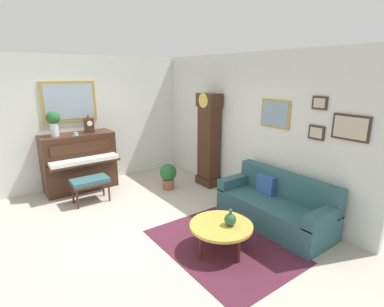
{
  "coord_description": "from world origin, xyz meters",
  "views": [
    {
      "loc": [
        4.03,
        -1.82,
        2.44
      ],
      "look_at": [
        -0.11,
        1.18,
        1.03
      ],
      "focal_mm": 27.67,
      "sensor_mm": 36.0,
      "label": 1
    }
  ],
  "objects_px": {
    "piano": "(79,162)",
    "flower_vase": "(53,121)",
    "piano_bench": "(90,182)",
    "couch": "(276,206)",
    "teacup": "(76,134)",
    "mantel_clock": "(89,124)",
    "green_jug": "(230,220)",
    "potted_plant": "(168,175)",
    "coffee_table": "(221,226)",
    "grandfather_clock": "(209,143)"
  },
  "relations": [
    {
      "from": "green_jug",
      "to": "mantel_clock",
      "type": "bearing_deg",
      "value": -168.53
    },
    {
      "from": "grandfather_clock",
      "to": "potted_plant",
      "type": "distance_m",
      "value": 1.12
    },
    {
      "from": "grandfather_clock",
      "to": "coffee_table",
      "type": "relative_size",
      "value": 2.31
    },
    {
      "from": "grandfather_clock",
      "to": "coffee_table",
      "type": "bearing_deg",
      "value": -34.86
    },
    {
      "from": "piano_bench",
      "to": "flower_vase",
      "type": "xyz_separation_m",
      "value": [
        -0.81,
        -0.36,
        1.12
      ]
    },
    {
      "from": "piano",
      "to": "coffee_table",
      "type": "height_order",
      "value": "piano"
    },
    {
      "from": "piano_bench",
      "to": "grandfather_clock",
      "type": "relative_size",
      "value": 0.34
    },
    {
      "from": "piano",
      "to": "mantel_clock",
      "type": "height_order",
      "value": "mantel_clock"
    },
    {
      "from": "couch",
      "to": "teacup",
      "type": "height_order",
      "value": "teacup"
    },
    {
      "from": "flower_vase",
      "to": "potted_plant",
      "type": "bearing_deg",
      "value": 59.86
    },
    {
      "from": "couch",
      "to": "flower_vase",
      "type": "height_order",
      "value": "flower_vase"
    },
    {
      "from": "mantel_clock",
      "to": "piano_bench",
      "type": "bearing_deg",
      "value": -21.5
    },
    {
      "from": "flower_vase",
      "to": "piano_bench",
      "type": "bearing_deg",
      "value": 24.03
    },
    {
      "from": "couch",
      "to": "flower_vase",
      "type": "relative_size",
      "value": 3.28
    },
    {
      "from": "piano",
      "to": "green_jug",
      "type": "xyz_separation_m",
      "value": [
        3.6,
        1.0,
        -0.13
      ]
    },
    {
      "from": "grandfather_clock",
      "to": "mantel_clock",
      "type": "height_order",
      "value": "grandfather_clock"
    },
    {
      "from": "piano",
      "to": "potted_plant",
      "type": "distance_m",
      "value": 1.9
    },
    {
      "from": "piano_bench",
      "to": "coffee_table",
      "type": "distance_m",
      "value": 2.86
    },
    {
      "from": "piano",
      "to": "green_jug",
      "type": "relative_size",
      "value": 6.0
    },
    {
      "from": "mantel_clock",
      "to": "flower_vase",
      "type": "height_order",
      "value": "flower_vase"
    },
    {
      "from": "grandfather_clock",
      "to": "green_jug",
      "type": "bearing_deg",
      "value": -32.22
    },
    {
      "from": "couch",
      "to": "teacup",
      "type": "bearing_deg",
      "value": -146.51
    },
    {
      "from": "piano_bench",
      "to": "flower_vase",
      "type": "relative_size",
      "value": 1.21
    },
    {
      "from": "piano",
      "to": "teacup",
      "type": "height_order",
      "value": "teacup"
    },
    {
      "from": "teacup",
      "to": "mantel_clock",
      "type": "bearing_deg",
      "value": 112.08
    },
    {
      "from": "piano_bench",
      "to": "couch",
      "type": "distance_m",
      "value": 3.44
    },
    {
      "from": "grandfather_clock",
      "to": "piano",
      "type": "bearing_deg",
      "value": -120.47
    },
    {
      "from": "piano",
      "to": "flower_vase",
      "type": "distance_m",
      "value": 1.0
    },
    {
      "from": "green_jug",
      "to": "potted_plant",
      "type": "xyz_separation_m",
      "value": [
        -2.48,
        0.52,
        -0.17
      ]
    },
    {
      "from": "couch",
      "to": "potted_plant",
      "type": "relative_size",
      "value": 3.39
    },
    {
      "from": "piano_bench",
      "to": "green_jug",
      "type": "height_order",
      "value": "green_jug"
    },
    {
      "from": "mantel_clock",
      "to": "flower_vase",
      "type": "distance_m",
      "value": 0.69
    },
    {
      "from": "coffee_table",
      "to": "flower_vase",
      "type": "relative_size",
      "value": 1.52
    },
    {
      "from": "grandfather_clock",
      "to": "green_jug",
      "type": "height_order",
      "value": "grandfather_clock"
    },
    {
      "from": "coffee_table",
      "to": "potted_plant",
      "type": "xyz_separation_m",
      "value": [
        -2.39,
        0.6,
        -0.05
      ]
    },
    {
      "from": "grandfather_clock",
      "to": "couch",
      "type": "distance_m",
      "value": 2.17
    },
    {
      "from": "piano_bench",
      "to": "potted_plant",
      "type": "height_order",
      "value": "potted_plant"
    },
    {
      "from": "grandfather_clock",
      "to": "flower_vase",
      "type": "height_order",
      "value": "grandfather_clock"
    },
    {
      "from": "couch",
      "to": "potted_plant",
      "type": "height_order",
      "value": "couch"
    },
    {
      "from": "teacup",
      "to": "piano",
      "type": "bearing_deg",
      "value": 159.5
    },
    {
      "from": "couch",
      "to": "teacup",
      "type": "relative_size",
      "value": 16.38
    },
    {
      "from": "grandfather_clock",
      "to": "piano_bench",
      "type": "bearing_deg",
      "value": -103.64
    },
    {
      "from": "coffee_table",
      "to": "flower_vase",
      "type": "bearing_deg",
      "value": -159.28
    },
    {
      "from": "piano_bench",
      "to": "couch",
      "type": "relative_size",
      "value": 0.37
    },
    {
      "from": "couch",
      "to": "mantel_clock",
      "type": "height_order",
      "value": "mantel_clock"
    },
    {
      "from": "piano",
      "to": "teacup",
      "type": "relative_size",
      "value": 12.41
    },
    {
      "from": "grandfather_clock",
      "to": "mantel_clock",
      "type": "xyz_separation_m",
      "value": [
        -1.4,
        -2.11,
        0.42
      ]
    },
    {
      "from": "grandfather_clock",
      "to": "couch",
      "type": "bearing_deg",
      "value": -6.38
    },
    {
      "from": "coffee_table",
      "to": "teacup",
      "type": "relative_size",
      "value": 7.59
    },
    {
      "from": "teacup",
      "to": "green_jug",
      "type": "relative_size",
      "value": 0.48
    }
  ]
}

